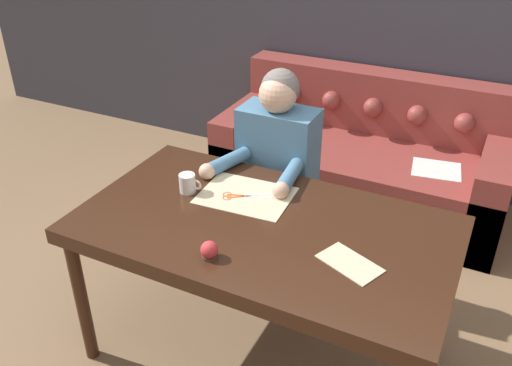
{
  "coord_description": "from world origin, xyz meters",
  "views": [
    {
      "loc": [
        0.69,
        -1.77,
        2.06
      ],
      "look_at": [
        -0.23,
        0.09,
        0.87
      ],
      "focal_mm": 38.0,
      "sensor_mm": 36.0,
      "label": 1
    }
  ],
  "objects_px": {
    "dining_table": "(264,236)",
    "person": "(277,180)",
    "pin_cushion": "(209,250)",
    "scissors": "(239,196)",
    "couch": "(362,161)",
    "mug": "(188,183)"
  },
  "relations": [
    {
      "from": "couch",
      "to": "scissors",
      "type": "relative_size",
      "value": 8.3
    },
    {
      "from": "person",
      "to": "mug",
      "type": "height_order",
      "value": "person"
    },
    {
      "from": "dining_table",
      "to": "couch",
      "type": "relative_size",
      "value": 0.84
    },
    {
      "from": "person",
      "to": "dining_table",
      "type": "bearing_deg",
      "value": -70.65
    },
    {
      "from": "scissors",
      "to": "mug",
      "type": "xyz_separation_m",
      "value": [
        -0.23,
        -0.06,
        0.04
      ]
    },
    {
      "from": "dining_table",
      "to": "scissors",
      "type": "height_order",
      "value": "scissors"
    },
    {
      "from": "dining_table",
      "to": "mug",
      "type": "bearing_deg",
      "value": 169.73
    },
    {
      "from": "dining_table",
      "to": "pin_cushion",
      "type": "height_order",
      "value": "pin_cushion"
    },
    {
      "from": "dining_table",
      "to": "pin_cushion",
      "type": "distance_m",
      "value": 0.33
    },
    {
      "from": "couch",
      "to": "dining_table",
      "type": "bearing_deg",
      "value": -89.68
    },
    {
      "from": "couch",
      "to": "scissors",
      "type": "distance_m",
      "value": 1.55
    },
    {
      "from": "pin_cushion",
      "to": "scissors",
      "type": "bearing_deg",
      "value": 103.8
    },
    {
      "from": "person",
      "to": "pin_cushion",
      "type": "bearing_deg",
      "value": -82.24
    },
    {
      "from": "dining_table",
      "to": "pin_cushion",
      "type": "relative_size",
      "value": 22.37
    },
    {
      "from": "dining_table",
      "to": "person",
      "type": "height_order",
      "value": "person"
    },
    {
      "from": "dining_table",
      "to": "mug",
      "type": "height_order",
      "value": "mug"
    },
    {
      "from": "couch",
      "to": "scissors",
      "type": "xyz_separation_m",
      "value": [
        -0.19,
        -1.47,
        0.46
      ]
    },
    {
      "from": "couch",
      "to": "mug",
      "type": "bearing_deg",
      "value": -105.29
    },
    {
      "from": "pin_cushion",
      "to": "mug",
      "type": "bearing_deg",
      "value": 131.75
    },
    {
      "from": "couch",
      "to": "pin_cushion",
      "type": "height_order",
      "value": "couch"
    },
    {
      "from": "person",
      "to": "mug",
      "type": "distance_m",
      "value": 0.59
    },
    {
      "from": "dining_table",
      "to": "mug",
      "type": "relative_size",
      "value": 14.16
    }
  ]
}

